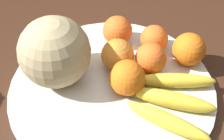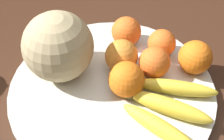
{
  "view_description": "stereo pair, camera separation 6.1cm",
  "coord_description": "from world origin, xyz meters",
  "px_view_note": "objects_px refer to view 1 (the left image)",
  "views": [
    {
      "loc": [
        0.31,
        0.28,
        1.29
      ],
      "look_at": [
        -0.02,
        0.02,
        0.84
      ],
      "focal_mm": 50.0,
      "sensor_mm": 36.0,
      "label": 1
    },
    {
      "loc": [
        0.27,
        0.33,
        1.29
      ],
      "look_at": [
        -0.02,
        0.02,
        0.84
      ],
      "focal_mm": 50.0,
      "sensor_mm": 36.0,
      "label": 2
    }
  ],
  "objects_px": {
    "orange_back_left": "(151,58)",
    "orange_top_small": "(154,39)",
    "produce_tag": "(132,52)",
    "orange_front_left": "(118,55)",
    "fruit_bowl": "(112,89)",
    "kitchen_table": "(101,119)",
    "orange_back_right": "(127,78)",
    "orange_mid_center": "(189,49)",
    "melon": "(55,52)",
    "banana_bunch": "(171,100)",
    "orange_front_right": "(117,31)"
  },
  "relations": [
    {
      "from": "kitchen_table",
      "to": "melon",
      "type": "bearing_deg",
      "value": -69.69
    },
    {
      "from": "produce_tag",
      "to": "orange_front_left",
      "type": "bearing_deg",
      "value": 10.43
    },
    {
      "from": "orange_top_small",
      "to": "banana_bunch",
      "type": "bearing_deg",
      "value": 45.79
    },
    {
      "from": "melon",
      "to": "orange_front_left",
      "type": "relative_size",
      "value": 2.04
    },
    {
      "from": "kitchen_table",
      "to": "orange_back_right",
      "type": "bearing_deg",
      "value": 122.5
    },
    {
      "from": "orange_mid_center",
      "to": "fruit_bowl",
      "type": "bearing_deg",
      "value": -26.91
    },
    {
      "from": "melon",
      "to": "orange_top_small",
      "type": "xyz_separation_m",
      "value": [
        -0.2,
        0.11,
        -0.04
      ]
    },
    {
      "from": "orange_front_right",
      "to": "orange_top_small",
      "type": "xyz_separation_m",
      "value": [
        -0.03,
        0.08,
        -0.0
      ]
    },
    {
      "from": "melon",
      "to": "orange_back_left",
      "type": "relative_size",
      "value": 2.18
    },
    {
      "from": "melon",
      "to": "orange_front_left",
      "type": "xyz_separation_m",
      "value": [
        -0.1,
        0.08,
        -0.04
      ]
    },
    {
      "from": "kitchen_table",
      "to": "melon",
      "type": "height_order",
      "value": "melon"
    },
    {
      "from": "orange_back_left",
      "to": "orange_top_small",
      "type": "distance_m",
      "value": 0.07
    },
    {
      "from": "orange_top_small",
      "to": "orange_back_right",
      "type": "bearing_deg",
      "value": 10.83
    },
    {
      "from": "banana_bunch",
      "to": "orange_front_right",
      "type": "distance_m",
      "value": 0.22
    },
    {
      "from": "banana_bunch",
      "to": "produce_tag",
      "type": "relative_size",
      "value": 2.67
    },
    {
      "from": "orange_front_left",
      "to": "orange_back_right",
      "type": "distance_m",
      "value": 0.07
    },
    {
      "from": "fruit_bowl",
      "to": "produce_tag",
      "type": "height_order",
      "value": "produce_tag"
    },
    {
      "from": "melon",
      "to": "orange_top_small",
      "type": "bearing_deg",
      "value": 151.52
    },
    {
      "from": "orange_front_right",
      "to": "orange_back_right",
      "type": "distance_m",
      "value": 0.15
    },
    {
      "from": "orange_front_right",
      "to": "orange_back_left",
      "type": "relative_size",
      "value": 1.03
    },
    {
      "from": "orange_front_left",
      "to": "orange_back_left",
      "type": "height_order",
      "value": "orange_front_left"
    },
    {
      "from": "orange_front_right",
      "to": "orange_top_small",
      "type": "distance_m",
      "value": 0.09
    },
    {
      "from": "kitchen_table",
      "to": "orange_front_left",
      "type": "distance_m",
      "value": 0.17
    },
    {
      "from": "banana_bunch",
      "to": "orange_mid_center",
      "type": "xyz_separation_m",
      "value": [
        -0.13,
        -0.04,
        0.02
      ]
    },
    {
      "from": "melon",
      "to": "kitchen_table",
      "type": "bearing_deg",
      "value": 110.31
    },
    {
      "from": "melon",
      "to": "orange_back_left",
      "type": "height_order",
      "value": "melon"
    },
    {
      "from": "banana_bunch",
      "to": "orange_top_small",
      "type": "relative_size",
      "value": 3.16
    },
    {
      "from": "orange_mid_center",
      "to": "orange_back_right",
      "type": "height_order",
      "value": "same"
    },
    {
      "from": "banana_bunch",
      "to": "orange_front_left",
      "type": "relative_size",
      "value": 2.8
    },
    {
      "from": "banana_bunch",
      "to": "kitchen_table",
      "type": "bearing_deg",
      "value": 177.8
    },
    {
      "from": "orange_back_left",
      "to": "orange_top_small",
      "type": "xyz_separation_m",
      "value": [
        -0.06,
        -0.03,
        -0.0
      ]
    },
    {
      "from": "melon",
      "to": "orange_back_right",
      "type": "relative_size",
      "value": 1.99
    },
    {
      "from": "fruit_bowl",
      "to": "melon",
      "type": "bearing_deg",
      "value": -64.57
    },
    {
      "from": "kitchen_table",
      "to": "melon",
      "type": "relative_size",
      "value": 9.15
    },
    {
      "from": "orange_back_right",
      "to": "produce_tag",
      "type": "relative_size",
      "value": 0.98
    },
    {
      "from": "orange_top_small",
      "to": "produce_tag",
      "type": "bearing_deg",
      "value": -38.94
    },
    {
      "from": "banana_bunch",
      "to": "melon",
      "type": "bearing_deg",
      "value": 177.58
    },
    {
      "from": "kitchen_table",
      "to": "orange_mid_center",
      "type": "xyz_separation_m",
      "value": [
        -0.18,
        0.1,
        0.15
      ]
    },
    {
      "from": "kitchen_table",
      "to": "banana_bunch",
      "type": "height_order",
      "value": "banana_bunch"
    },
    {
      "from": "fruit_bowl",
      "to": "orange_mid_center",
      "type": "relative_size",
      "value": 5.95
    },
    {
      "from": "orange_front_right",
      "to": "melon",
      "type": "bearing_deg",
      "value": -9.4
    },
    {
      "from": "orange_front_left",
      "to": "orange_back_left",
      "type": "xyz_separation_m",
      "value": [
        -0.04,
        0.06,
        -0.0
      ]
    },
    {
      "from": "banana_bunch",
      "to": "orange_front_right",
      "type": "xyz_separation_m",
      "value": [
        -0.08,
        -0.2,
        0.02
      ]
    },
    {
      "from": "orange_front_left",
      "to": "orange_mid_center",
      "type": "bearing_deg",
      "value": 135.53
    },
    {
      "from": "orange_front_right",
      "to": "produce_tag",
      "type": "distance_m",
      "value": 0.06
    },
    {
      "from": "fruit_bowl",
      "to": "produce_tag",
      "type": "bearing_deg",
      "value": -165.43
    },
    {
      "from": "orange_mid_center",
      "to": "produce_tag",
      "type": "height_order",
      "value": "orange_mid_center"
    },
    {
      "from": "fruit_bowl",
      "to": "orange_back_right",
      "type": "distance_m",
      "value": 0.05
    },
    {
      "from": "orange_back_left",
      "to": "orange_top_small",
      "type": "relative_size",
      "value": 1.06
    },
    {
      "from": "orange_back_right",
      "to": "melon",
      "type": "bearing_deg",
      "value": -65.12
    }
  ]
}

